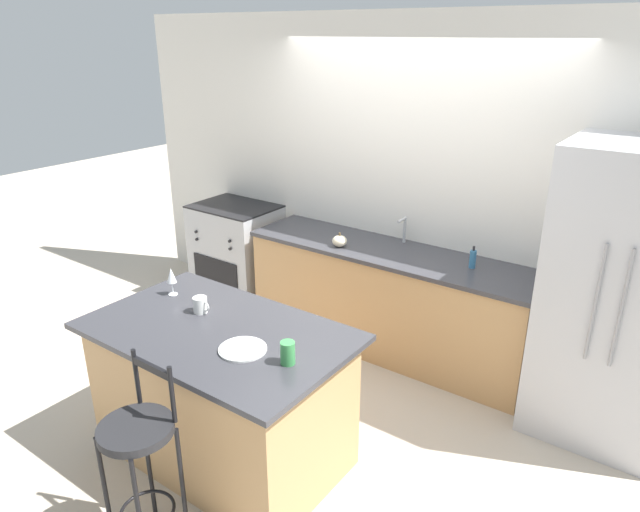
{
  "coord_description": "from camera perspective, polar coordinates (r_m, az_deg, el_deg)",
  "views": [
    {
      "loc": [
        2.04,
        -3.46,
        2.54
      ],
      "look_at": [
        -0.07,
        -0.52,
        1.11
      ],
      "focal_mm": 32.0,
      "sensor_mm": 36.0,
      "label": 1
    }
  ],
  "objects": [
    {
      "name": "bar_stool_near",
      "position": [
        3.1,
        -17.55,
        -18.0
      ],
      "size": [
        0.37,
        0.37,
        1.08
      ],
      "color": "black",
      "rests_on": "ground_plane"
    },
    {
      "name": "oven_range",
      "position": [
        5.75,
        -8.27,
        0.38
      ],
      "size": [
        0.79,
        0.64,
        0.97
      ],
      "color": "#ADAFB5",
      "rests_on": "ground_plane"
    },
    {
      "name": "kitchen_island",
      "position": [
        3.67,
        -9.78,
        -13.38
      ],
      "size": [
        1.6,
        0.97,
        0.91
      ],
      "color": "tan",
      "rests_on": "ground_plane"
    },
    {
      "name": "soap_bottle",
      "position": [
        4.38,
        15.03,
        -0.28
      ],
      "size": [
        0.05,
        0.05,
        0.17
      ],
      "color": "teal",
      "rests_on": "back_counter"
    },
    {
      "name": "tumbler_cup",
      "position": [
        3.03,
        -3.25,
        -9.64
      ],
      "size": [
        0.08,
        0.08,
        0.13
      ],
      "color": "#3D934C",
      "rests_on": "kitchen_island"
    },
    {
      "name": "refrigerator",
      "position": [
        4.08,
        27.65,
        -3.65
      ],
      "size": [
        0.85,
        0.8,
        1.95
      ],
      "color": "#BCBCC1",
      "rests_on": "ground_plane"
    },
    {
      "name": "ground_plane",
      "position": [
        4.75,
        4.4,
        -10.81
      ],
      "size": [
        18.0,
        18.0,
        0.0
      ],
      "primitive_type": "plane",
      "color": "beige"
    },
    {
      "name": "wall_back",
      "position": [
        4.78,
        9.28,
        6.87
      ],
      "size": [
        6.0,
        0.07,
        2.7
      ],
      "color": "silver",
      "rests_on": "ground_plane"
    },
    {
      "name": "dinner_plate",
      "position": [
        3.2,
        -7.75,
        -9.17
      ],
      "size": [
        0.27,
        0.27,
        0.02
      ],
      "color": "white",
      "rests_on": "kitchen_island"
    },
    {
      "name": "coffee_mug",
      "position": [
        3.62,
        -11.87,
        -4.8
      ],
      "size": [
        0.12,
        0.09,
        0.1
      ],
      "color": "white",
      "rests_on": "kitchen_island"
    },
    {
      "name": "sink_faucet",
      "position": [
        4.77,
        8.39,
        2.88
      ],
      "size": [
        0.02,
        0.13,
        0.22
      ],
      "color": "#ADAFB5",
      "rests_on": "back_counter"
    },
    {
      "name": "wine_glass",
      "position": [
        3.87,
        -14.65,
        -1.95
      ],
      "size": [
        0.06,
        0.06,
        0.19
      ],
      "color": "white",
      "rests_on": "kitchen_island"
    },
    {
      "name": "pumpkin_decoration",
      "position": [
        4.67,
        1.97,
        1.51
      ],
      "size": [
        0.12,
        0.12,
        0.12
      ],
      "color": "beige",
      "rests_on": "back_counter"
    },
    {
      "name": "back_counter",
      "position": [
        4.82,
        6.9,
        -4.31
      ],
      "size": [
        2.46,
        0.68,
        0.89
      ],
      "color": "tan",
      "rests_on": "ground_plane"
    }
  ]
}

